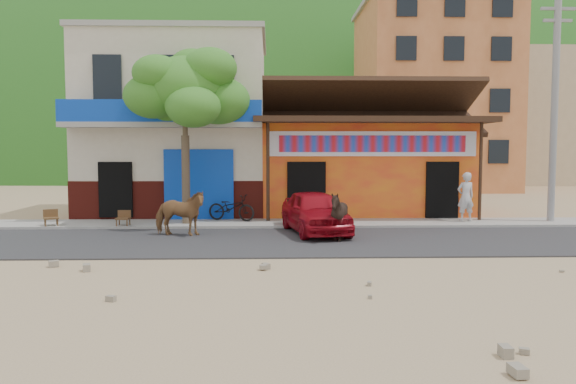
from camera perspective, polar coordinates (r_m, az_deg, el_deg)
name	(u,v)px	position (r m, az deg, el deg)	size (l,w,h in m)	color
ground	(341,259)	(13.78, 5.42, -6.76)	(120.00, 120.00, 0.00)	#9E825B
road	(330,241)	(16.22, 4.31, -4.99)	(60.00, 5.00, 0.04)	#28282B
sidewalk	(320,224)	(19.66, 3.22, -3.22)	(60.00, 2.00, 0.12)	gray
dance_club	(359,170)	(23.72, 7.21, 2.28)	(8.00, 6.00, 3.60)	orange
cafe_building	(179,129)	(23.73, -11.05, 6.34)	(7.00, 6.00, 7.00)	beige
apartment_front	(431,99)	(39.06, 14.31, 9.16)	(9.00, 9.00, 12.00)	#CC723F
apartment_rear	(523,119)	(47.73, 22.76, 6.86)	(8.00, 8.00, 10.00)	tan
hillside	(282,85)	(83.95, -0.64, 10.77)	(100.00, 40.00, 24.00)	#194C14
tree	(185,135)	(19.43, -10.40, 5.67)	(3.00, 3.00, 6.00)	#2D721E
utility_pole	(554,107)	(21.84, 25.45, 7.80)	(0.24, 0.24, 8.00)	gray
cow_tan	(180,213)	(17.26, -10.96, -2.12)	(0.74, 1.63, 1.38)	olive
cow_dark	(339,216)	(16.17, 5.17, -2.43)	(1.14, 1.28, 1.41)	black
red_car	(315,212)	(17.57, 2.76, -1.99)	(1.58, 3.93, 1.34)	#A10B17
scooter	(231,208)	(20.00, -5.77, -1.58)	(0.62, 1.78, 0.93)	black
pedestrian	(466,197)	(20.66, 17.60, -0.47)	(0.63, 0.41, 1.73)	silver
cafe_chair_left	(123,212)	(19.45, -16.43, -1.92)	(0.43, 0.43, 0.93)	#502F1A
cafe_chair_right	(51,211)	(20.20, -22.95, -1.76)	(0.47, 0.47, 1.00)	#4A3418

